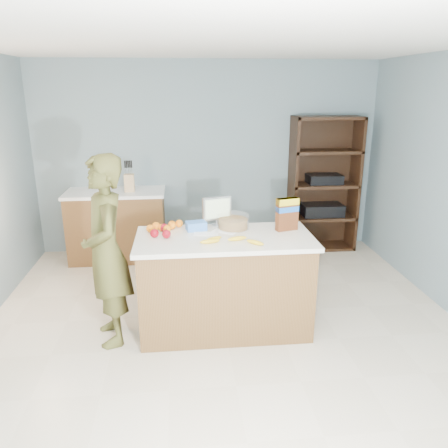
{
  "coord_description": "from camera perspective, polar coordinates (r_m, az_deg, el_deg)",
  "views": [
    {
      "loc": [
        -0.37,
        -3.3,
        2.15
      ],
      "look_at": [
        0.0,
        0.35,
        1.0
      ],
      "focal_mm": 35.0,
      "sensor_mm": 36.0,
      "label": 1
    }
  ],
  "objects": [
    {
      "name": "floor",
      "position": [
        3.96,
        0.53,
        -15.51
      ],
      "size": [
        4.5,
        5.0,
        0.02
      ],
      "primitive_type": "cube",
      "color": "beige",
      "rests_on": "ground"
    },
    {
      "name": "walls",
      "position": [
        3.36,
        0.61,
        8.86
      ],
      "size": [
        4.52,
        5.02,
        2.51
      ],
      "color": "slate",
      "rests_on": "ground"
    },
    {
      "name": "counter_peninsula",
      "position": [
        4.02,
        0.07,
        -8.2
      ],
      "size": [
        1.56,
        0.76,
        0.9
      ],
      "color": "brown",
      "rests_on": "ground"
    },
    {
      "name": "back_cabinet",
      "position": [
        5.82,
        -13.73,
        -0.1
      ],
      "size": [
        1.24,
        0.62,
        0.9
      ],
      "color": "brown",
      "rests_on": "ground"
    },
    {
      "name": "shelving_unit",
      "position": [
        6.11,
        12.72,
        4.8
      ],
      "size": [
        0.9,
        0.4,
        1.8
      ],
      "color": "black",
      "rests_on": "ground"
    },
    {
      "name": "person",
      "position": [
        3.82,
        -15.11,
        -3.52
      ],
      "size": [
        0.55,
        0.69,
        1.65
      ],
      "primitive_type": "imported",
      "rotation": [
        0.0,
        0.0,
        -1.29
      ],
      "color": "#48461E",
      "rests_on": "ground"
    },
    {
      "name": "knife_block",
      "position": [
        5.62,
        -12.26,
        5.36
      ],
      "size": [
        0.12,
        0.1,
        0.31
      ],
      "color": "tan",
      "rests_on": "back_cabinet"
    },
    {
      "name": "envelopes",
      "position": [
        3.93,
        -1.14,
        -1.14
      ],
      "size": [
        0.41,
        0.22,
        0.0
      ],
      "color": "white",
      "rests_on": "counter_peninsula"
    },
    {
      "name": "bananas",
      "position": [
        3.68,
        0.63,
        -2.14
      ],
      "size": [
        0.54,
        0.26,
        0.04
      ],
      "color": "gold",
      "rests_on": "counter_peninsula"
    },
    {
      "name": "apples",
      "position": [
        3.88,
        -8.14,
        -0.99
      ],
      "size": [
        0.18,
        0.26,
        0.08
      ],
      "color": "maroon",
      "rests_on": "counter_peninsula"
    },
    {
      "name": "oranges",
      "position": [
        4.03,
        -7.78,
        -0.3
      ],
      "size": [
        0.33,
        0.22,
        0.07
      ],
      "color": "orange",
      "rests_on": "counter_peninsula"
    },
    {
      "name": "blue_carton",
      "position": [
        4.0,
        -3.66,
        -0.25
      ],
      "size": [
        0.2,
        0.15,
        0.08
      ],
      "primitive_type": "cube",
      "rotation": [
        0.0,
        0.0,
        0.19
      ],
      "color": "blue",
      "rests_on": "counter_peninsula"
    },
    {
      "name": "salad_bowl",
      "position": [
        4.04,
        1.19,
        0.24
      ],
      "size": [
        0.3,
        0.3,
        0.13
      ],
      "color": "#267219",
      "rests_on": "counter_peninsula"
    },
    {
      "name": "tv",
      "position": [
        4.09,
        -0.92,
        1.91
      ],
      "size": [
        0.28,
        0.12,
        0.28
      ],
      "color": "silver",
      "rests_on": "counter_peninsula"
    },
    {
      "name": "cereal_box",
      "position": [
        4.0,
        8.25,
        1.61
      ],
      "size": [
        0.21,
        0.13,
        0.3
      ],
      "color": "#592B14",
      "rests_on": "counter_peninsula"
    }
  ]
}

